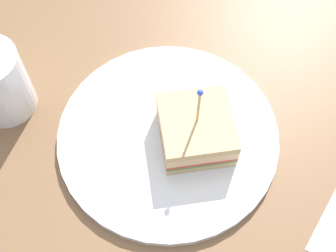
# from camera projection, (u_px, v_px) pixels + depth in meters

# --- Properties ---
(ground_plane) EXTENTS (1.18, 1.18, 0.02)m
(ground_plane) POSITION_uv_depth(u_px,v_px,m) (168.00, 142.00, 0.59)
(ground_plane) COLOR brown
(plate) EXTENTS (0.28, 0.28, 0.01)m
(plate) POSITION_uv_depth(u_px,v_px,m) (168.00, 136.00, 0.58)
(plate) COLOR white
(plate) RESTS_ON ground_plane
(sandwich_half_center) EXTENTS (0.11, 0.11, 0.11)m
(sandwich_half_center) POSITION_uv_depth(u_px,v_px,m) (196.00, 132.00, 0.55)
(sandwich_half_center) COLOR tan
(sandwich_half_center) RESTS_ON plate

